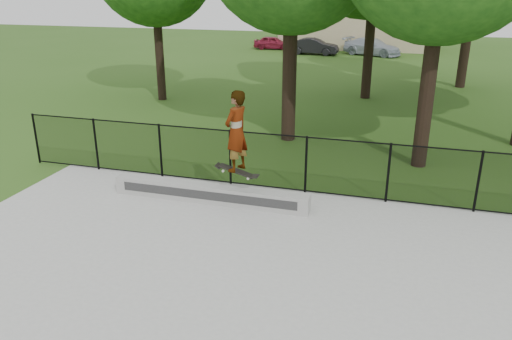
# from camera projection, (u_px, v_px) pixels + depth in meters

# --- Properties ---
(grind_ledge) EXTENTS (4.92, 0.40, 0.43)m
(grind_ledge) POSITION_uv_depth(u_px,v_px,m) (210.00, 193.00, 12.11)
(grind_ledge) COLOR #979793
(grind_ledge) RESTS_ON concrete_slab
(car_a) EXTENTS (3.13, 1.43, 1.05)m
(car_a) POSITION_uv_depth(u_px,v_px,m) (273.00, 43.00, 40.41)
(car_a) COLOR maroon
(car_a) RESTS_ON ground
(car_b) EXTENTS (3.35, 1.38, 1.20)m
(car_b) POSITION_uv_depth(u_px,v_px,m) (314.00, 46.00, 37.43)
(car_b) COLOR black
(car_b) RESTS_ON ground
(car_c) EXTENTS (4.33, 3.12, 1.25)m
(car_c) POSITION_uv_depth(u_px,v_px,m) (372.00, 47.00, 36.96)
(car_c) COLOR #A7B1BE
(car_c) RESTS_ON ground
(skater_airborne) EXTENTS (0.82, 0.78, 2.04)m
(skater_airborne) POSITION_uv_depth(u_px,v_px,m) (236.00, 132.00, 11.10)
(skater_airborne) COLOR black
(skater_airborne) RESTS_ON ground
(chainlink_fence) EXTENTS (16.06, 0.06, 1.50)m
(chainlink_fence) POSITION_uv_depth(u_px,v_px,m) (306.00, 165.00, 12.44)
(chainlink_fence) COLOR black
(chainlink_fence) RESTS_ON concrete_slab
(distant_building) EXTENTS (12.40, 6.40, 4.30)m
(distant_building) POSITION_uv_depth(u_px,v_px,m) (357.00, 20.00, 41.33)
(distant_building) COLOR #CDB190
(distant_building) RESTS_ON ground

